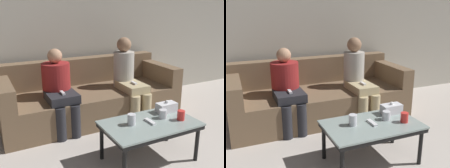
# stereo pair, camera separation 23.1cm
# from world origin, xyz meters

# --- Properties ---
(wall_back) EXTENTS (12.00, 0.06, 2.60)m
(wall_back) POSITION_xyz_m (0.00, 4.06, 1.30)
(wall_back) COLOR #B7B2A3
(wall_back) RESTS_ON ground_plane
(couch) EXTENTS (2.43, 0.97, 0.79)m
(couch) POSITION_xyz_m (0.00, 3.50, 0.29)
(couch) COLOR brown
(couch) RESTS_ON ground_plane
(coffee_table) EXTENTS (0.94, 0.57, 0.42)m
(coffee_table) POSITION_xyz_m (0.09, 2.16, 0.37)
(coffee_table) COLOR #8C9E99
(coffee_table) RESTS_ON ground_plane
(cup_near_left) EXTENTS (0.08, 0.08, 0.10)m
(cup_near_left) POSITION_xyz_m (0.41, 2.07, 0.47)
(cup_near_left) COLOR red
(cup_near_left) RESTS_ON coffee_table
(cup_near_right) EXTENTS (0.08, 0.08, 0.11)m
(cup_near_right) POSITION_xyz_m (-0.10, 2.21, 0.47)
(cup_near_right) COLOR silver
(cup_near_right) RESTS_ON coffee_table
(cup_far_center) EXTENTS (0.08, 0.08, 0.09)m
(cup_far_center) POSITION_xyz_m (0.27, 2.19, 0.46)
(cup_far_center) COLOR silver
(cup_far_center) RESTS_ON coffee_table
(tissue_box) EXTENTS (0.22, 0.12, 0.13)m
(tissue_box) POSITION_xyz_m (0.42, 2.31, 0.47)
(tissue_box) COLOR white
(tissue_box) RESTS_ON coffee_table
(game_remote) EXTENTS (0.04, 0.15, 0.02)m
(game_remote) POSITION_xyz_m (0.09, 2.16, 0.43)
(game_remote) COLOR white
(game_remote) RESTS_ON coffee_table
(seated_person_left_end) EXTENTS (0.35, 0.65, 1.03)m
(seated_person_left_end) POSITION_xyz_m (-0.49, 3.29, 0.56)
(seated_person_left_end) COLOR #28282D
(seated_person_left_end) RESTS_ON ground_plane
(seated_person_mid_left) EXTENTS (0.31, 0.68, 1.11)m
(seated_person_mid_left) POSITION_xyz_m (0.49, 3.27, 0.58)
(seated_person_mid_left) COLOR tan
(seated_person_mid_left) RESTS_ON ground_plane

